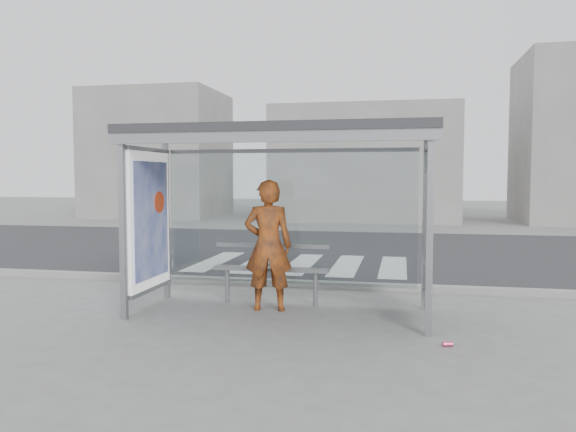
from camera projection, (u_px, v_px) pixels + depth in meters
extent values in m
plane|color=slate|center=(280.00, 314.00, 7.89)|extent=(80.00, 80.00, 0.00)
cube|color=#262629|center=(337.00, 250.00, 14.73)|extent=(30.00, 10.00, 0.01)
cube|color=gray|center=(304.00, 284.00, 9.79)|extent=(30.00, 0.18, 0.12)
cube|color=silver|center=(215.00, 261.00, 12.79)|extent=(0.55, 3.00, 0.00)
cube|color=silver|center=(258.00, 263.00, 12.59)|extent=(0.55, 3.00, 0.00)
cube|color=silver|center=(301.00, 264.00, 12.39)|extent=(0.55, 3.00, 0.00)
cube|color=silver|center=(347.00, 266.00, 12.19)|extent=(0.55, 3.00, 0.00)
cube|color=silver|center=(393.00, 267.00, 11.99)|extent=(0.55, 3.00, 0.00)
cube|color=gray|center=(123.00, 227.00, 7.52)|extent=(0.08, 0.08, 2.50)
cube|color=gray|center=(430.00, 233.00, 6.72)|extent=(0.08, 0.08, 2.50)
cube|color=gray|center=(166.00, 220.00, 8.89)|extent=(0.08, 0.08, 2.50)
cube|color=gray|center=(425.00, 224.00, 8.09)|extent=(0.08, 0.08, 2.50)
cube|color=#2D2D30|center=(279.00, 131.00, 7.71)|extent=(4.25, 1.65, 0.12)
cube|color=gray|center=(266.00, 135.00, 6.98)|extent=(4.25, 0.06, 0.18)
cube|color=white|center=(290.00, 218.00, 8.49)|extent=(3.80, 0.02, 2.00)
cube|color=white|center=(146.00, 220.00, 8.20)|extent=(0.15, 1.25, 2.00)
cube|color=#3242B7|center=(152.00, 220.00, 8.19)|extent=(0.01, 1.10, 1.70)
cylinder|color=red|center=(159.00, 202.00, 8.41)|extent=(0.02, 0.32, 0.32)
cube|color=white|center=(427.00, 224.00, 7.40)|extent=(0.03, 1.25, 2.00)
cube|color=beige|center=(425.00, 217.00, 7.45)|extent=(0.03, 0.86, 1.16)
cube|color=gray|center=(159.00, 155.00, 27.28)|extent=(6.00, 5.00, 6.00)
cube|color=gray|center=(365.00, 164.00, 25.31)|extent=(8.00, 5.00, 5.00)
imported|color=#E44D15|center=(268.00, 245.00, 8.07)|extent=(0.75, 0.56, 1.89)
cube|color=slate|center=(271.00, 269.00, 8.47)|extent=(1.76, 0.22, 0.05)
cylinder|color=slate|center=(227.00, 286.00, 8.62)|extent=(0.07, 0.07, 0.51)
cylinder|color=slate|center=(315.00, 289.00, 8.35)|extent=(0.07, 0.07, 0.51)
cube|color=slate|center=(272.00, 246.00, 8.53)|extent=(1.76, 0.04, 0.06)
cylinder|color=#E74482|center=(448.00, 344.00, 6.38)|extent=(0.12, 0.09, 0.06)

